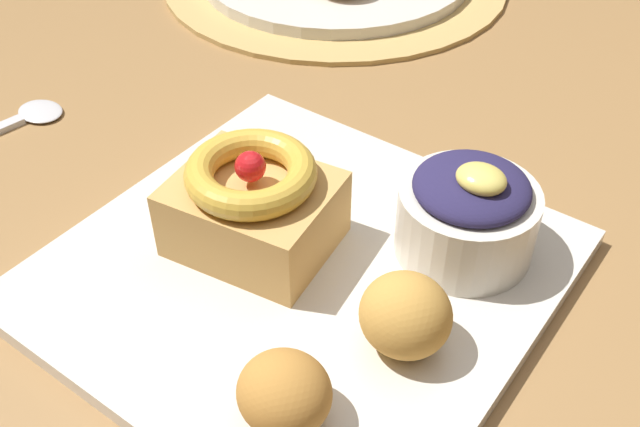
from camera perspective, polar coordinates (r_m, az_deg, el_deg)
name	(u,v)px	position (r m, az deg, el deg)	size (l,w,h in m)	color
dining_table	(454,170)	(0.70, 10.12, 3.29)	(1.51, 1.12, 0.73)	olive
front_plate	(301,271)	(0.47, -1.44, -4.41)	(0.28, 0.28, 0.01)	silver
cake_slice	(253,204)	(0.46, -5.11, 0.72)	(0.11, 0.09, 0.07)	tan
berry_ramekin	(468,213)	(0.47, 11.16, 0.04)	(0.09, 0.09, 0.07)	silver
fritter_front	(405,315)	(0.41, 6.52, -7.68)	(0.05, 0.05, 0.05)	gold
fritter_middle	(284,393)	(0.38, -2.73, -13.47)	(0.05, 0.05, 0.04)	#BC7F38
spoon	(10,124)	(0.65, -22.54, 6.28)	(0.04, 0.13, 0.00)	silver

